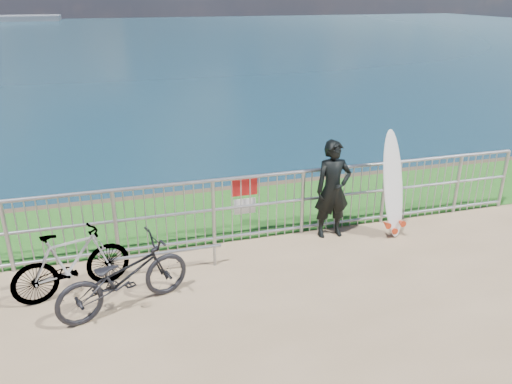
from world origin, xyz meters
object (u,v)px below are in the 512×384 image
object	(u,v)px
bicycle_near	(123,277)
surfboard	(393,188)
surfer	(333,189)
bicycle_far	(71,262)

from	to	relation	value
bicycle_near	surfboard	bearing A→B (deg)	-97.74
bicycle_near	surfer	bearing A→B (deg)	-90.75
surfer	bicycle_near	distance (m)	3.60
surfboard	bicycle_far	xyz separation A→B (m)	(-4.99, -0.40, -0.36)
surfboard	surfer	bearing A→B (deg)	166.04
bicycle_far	surfer	bearing A→B (deg)	-98.34
bicycle_far	bicycle_near	bearing A→B (deg)	-147.06
surfer	surfboard	distance (m)	0.99
bicycle_near	bicycle_far	bearing A→B (deg)	30.33
surfboard	bicycle_near	distance (m)	4.46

